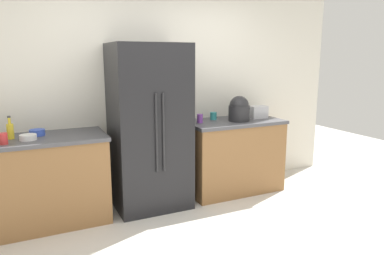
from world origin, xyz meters
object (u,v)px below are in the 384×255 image
at_px(rice_cooker, 239,109).
at_px(cup_d, 4,139).
at_px(refrigerator, 150,127).
at_px(cup_a, 213,116).
at_px(cup_b, 200,118).
at_px(toaster, 258,112).
at_px(bowl_c, 28,137).
at_px(bottle_a, 10,131).
at_px(cup_c, 253,112).
at_px(bowl_a, 37,133).

height_order(rice_cooker, cup_d, rice_cooker).
xyz_separation_m(refrigerator, cup_a, (0.93, 0.17, 0.04)).
xyz_separation_m(refrigerator, cup_b, (0.67, 0.05, 0.05)).
xyz_separation_m(toaster, bowl_c, (-2.80, -0.10, -0.05)).
bearing_deg(toaster, refrigerator, -179.09).
bearing_deg(bowl_c, cup_b, 3.43).
height_order(bottle_a, cup_b, bottle_a).
bearing_deg(rice_cooker, toaster, 11.86).
xyz_separation_m(toaster, cup_a, (-0.60, 0.15, -0.03)).
distance_m(refrigerator, cup_d, 1.49).
height_order(cup_c, cup_d, cup_d).
distance_m(toaster, cup_a, 0.61).
bearing_deg(cup_b, bottle_a, 179.72).
distance_m(bottle_a, cup_c, 3.01).
relative_size(cup_b, bowl_c, 0.69).
distance_m(cup_a, cup_d, 2.43).
relative_size(bottle_a, cup_c, 2.16).
relative_size(bowl_a, bowl_c, 0.97).
bearing_deg(toaster, cup_d, -176.34).
xyz_separation_m(cup_a, bowl_a, (-2.11, -0.06, -0.02)).
height_order(toaster, bottle_a, bottle_a).
bearing_deg(cup_b, cup_d, -174.34).
height_order(toaster, cup_a, toaster).
distance_m(cup_a, cup_c, 0.65).
bearing_deg(cup_b, refrigerator, -176.14).
relative_size(refrigerator, cup_c, 17.63).
xyz_separation_m(refrigerator, cup_c, (1.58, 0.22, 0.05)).
xyz_separation_m(rice_cooker, bowl_a, (-2.36, 0.16, -0.12)).
bearing_deg(cup_a, refrigerator, -169.43).
bearing_deg(cup_b, toaster, -1.40).
xyz_separation_m(bottle_a, cup_a, (2.36, 0.12, -0.04)).
relative_size(bottle_a, bowl_c, 1.45).
distance_m(rice_cooker, cup_c, 0.49).
xyz_separation_m(refrigerator, bowl_a, (-1.18, 0.12, 0.02)).
relative_size(rice_cooker, bowl_a, 2.06).
distance_m(bowl_a, bowl_c, 0.21).
xyz_separation_m(cup_c, bowl_a, (-2.76, -0.10, -0.02)).
bearing_deg(cup_c, cup_a, -175.92).
relative_size(cup_c, cup_d, 0.99).
height_order(refrigerator, cup_d, refrigerator).
bearing_deg(refrigerator, cup_c, 7.92).
distance_m(cup_b, bowl_a, 1.85).
bearing_deg(cup_d, cup_b, 5.66).
xyz_separation_m(bottle_a, cup_c, (3.00, 0.16, -0.03)).
distance_m(refrigerator, bottle_a, 1.43).
relative_size(cup_a, cup_b, 0.88).
height_order(refrigerator, bowl_c, refrigerator).
height_order(bottle_a, cup_a, bottle_a).
height_order(cup_a, cup_b, cup_b).
relative_size(bottle_a, bowl_a, 1.49).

